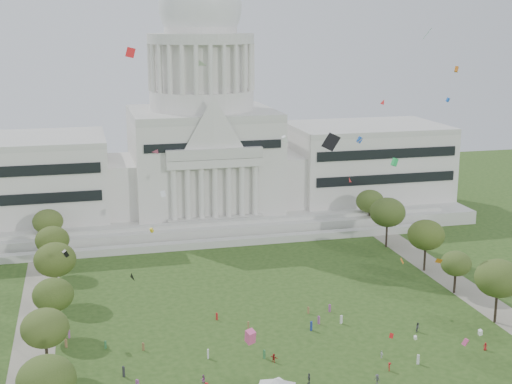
{
  "coord_description": "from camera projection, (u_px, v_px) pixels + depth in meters",
  "views": [
    {
      "loc": [
        -37.24,
        -103.81,
        60.54
      ],
      "look_at": [
        0.0,
        45.0,
        24.0
      ],
      "focal_mm": 50.0,
      "sensor_mm": 36.0,
      "label": 1
    }
  ],
  "objects": [
    {
      "name": "row_tree_r_2",
      "position": [
        498.0,
        278.0,
        145.43
      ],
      "size": [
        9.55,
        9.55,
        13.58
      ],
      "color": "black",
      "rests_on": "ground"
    },
    {
      "name": "row_tree_r_4",
      "position": [
        426.0,
        235.0,
        176.42
      ],
      "size": [
        9.19,
        9.19,
        13.06
      ],
      "color": "black",
      "rests_on": "ground"
    },
    {
      "name": "kite_swarm",
      "position": [
        318.0,
        215.0,
        123.09
      ],
      "size": [
        85.34,
        105.16,
        56.5
      ],
      "color": "blue",
      "rests_on": "ground"
    },
    {
      "name": "row_tree_r_3",
      "position": [
        456.0,
        264.0,
        162.17
      ],
      "size": [
        7.01,
        7.01,
        9.98
      ],
      "color": "black",
      "rests_on": "ground"
    },
    {
      "name": "row_tree_l_5",
      "position": [
        52.0,
        240.0,
        175.17
      ],
      "size": [
        8.33,
        8.33,
        11.85
      ],
      "color": "black",
      "rests_on": "ground"
    },
    {
      "name": "event_tent",
      "position": [
        276.0,
        384.0,
        115.04
      ],
      "size": [
        10.95,
        10.95,
        4.71
      ],
      "color": "#4C4C4C",
      "rests_on": "ground"
    },
    {
      "name": "person_9",
      "position": [
        390.0,
        367.0,
        126.89
      ],
      "size": [
        0.95,
        1.19,
        1.63
      ],
      "primitive_type": "imported",
      "rotation": [
        0.0,
        0.0,
        1.13
      ],
      "color": "#B21E1E",
      "rests_on": "ground"
    },
    {
      "name": "distant_crowd",
      "position": [
        230.0,
        353.0,
        132.16
      ],
      "size": [
        62.76,
        36.47,
        1.95
      ],
      "color": "#33723F",
      "rests_on": "ground"
    },
    {
      "name": "person_5",
      "position": [
        274.0,
        358.0,
        130.18
      ],
      "size": [
        1.46,
        1.55,
        1.65
      ],
      "primitive_type": "imported",
      "rotation": [
        0.0,
        0.0,
        2.28
      ],
      "color": "#B21E1E",
      "rests_on": "ground"
    },
    {
      "name": "row_tree_r_6",
      "position": [
        370.0,
        201.0,
        212.83
      ],
      "size": [
        8.42,
        8.42,
        11.97
      ],
      "color": "black",
      "rests_on": "ground"
    },
    {
      "name": "row_tree_r_5",
      "position": [
        388.0,
        212.0,
        194.99
      ],
      "size": [
        9.82,
        9.82,
        13.96
      ],
      "color": "black",
      "rests_on": "ground"
    },
    {
      "name": "path_left",
      "position": [
        34.0,
        344.0,
        137.76
      ],
      "size": [
        8.0,
        160.0,
        0.04
      ],
      "primitive_type": "cube",
      "color": "gray",
      "rests_on": "ground"
    },
    {
      "name": "person_2",
      "position": [
        418.0,
        327.0,
        142.91
      ],
      "size": [
        1.11,
        1.07,
        1.97
      ],
      "primitive_type": "imported",
      "rotation": [
        0.0,
        0.0,
        0.69
      ],
      "color": "#4C4C51",
      "rests_on": "ground"
    },
    {
      "name": "person_3",
      "position": [
        377.0,
        379.0,
        122.26
      ],
      "size": [
        1.19,
        1.31,
        1.83
      ],
      "primitive_type": "imported",
      "rotation": [
        0.0,
        0.0,
        5.34
      ],
      "color": "#4C4C51",
      "rests_on": "ground"
    },
    {
      "name": "row_tree_l_4",
      "position": [
        55.0,
        260.0,
        157.66
      ],
      "size": [
        9.29,
        9.29,
        13.21
      ],
      "color": "black",
      "rests_on": "ground"
    },
    {
      "name": "person_10",
      "position": [
        382.0,
        354.0,
        131.81
      ],
      "size": [
        0.69,
        0.96,
        1.47
      ],
      "primitive_type": "imported",
      "rotation": [
        0.0,
        0.0,
        1.85
      ],
      "color": "silver",
      "rests_on": "ground"
    },
    {
      "name": "row_tree_l_1",
      "position": [
        46.0,
        380.0,
        105.51
      ],
      "size": [
        8.86,
        8.86,
        12.59
      ],
      "color": "black",
      "rests_on": "ground"
    },
    {
      "name": "row_tree_l_6",
      "position": [
        48.0,
        222.0,
        191.92
      ],
      "size": [
        8.19,
        8.19,
        11.64
      ],
      "color": "black",
      "rests_on": "ground"
    },
    {
      "name": "path_right",
      "position": [
        479.0,
        298.0,
        160.43
      ],
      "size": [
        8.0,
        160.0,
        0.04
      ],
      "primitive_type": "cube",
      "color": "gray",
      "rests_on": "ground"
    },
    {
      "name": "person_0",
      "position": [
        485.0,
        346.0,
        134.92
      ],
      "size": [
        0.91,
        0.82,
        1.56
      ],
      "primitive_type": "imported",
      "rotation": [
        0.0,
        0.0,
        5.73
      ],
      "color": "#B21E1E",
      "rests_on": "ground"
    },
    {
      "name": "row_tree_l_3",
      "position": [
        53.0,
        295.0,
        140.48
      ],
      "size": [
        8.12,
        8.12,
        11.55
      ],
      "color": "black",
      "rests_on": "ground"
    },
    {
      "name": "person_8",
      "position": [
        203.0,
        380.0,
        122.01
      ],
      "size": [
        0.92,
        0.59,
        1.84
      ],
      "primitive_type": "imported",
      "rotation": [
        0.0,
        0.0,
        3.1
      ],
      "color": "#994C8C",
      "rests_on": "ground"
    },
    {
      "name": "person_4",
      "position": [
        309.0,
        378.0,
        122.37
      ],
      "size": [
        0.66,
        1.17,
        1.96
      ],
      "primitive_type": "imported",
      "rotation": [
        0.0,
        0.0,
        4.68
      ],
      "color": "#4C4C51",
      "rests_on": "ground"
    },
    {
      "name": "row_tree_l_2",
      "position": [
        45.0,
        328.0,
        124.51
      ],
      "size": [
        8.42,
        8.42,
        11.97
      ],
      "color": "black",
      "rests_on": "ground"
    },
    {
      "name": "capitol",
      "position": [
        203.0,
        148.0,
        222.81
      ],
      "size": [
        160.0,
        64.5,
        91.3
      ],
      "color": "beige",
      "rests_on": "ground"
    }
  ]
}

